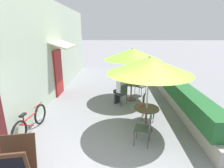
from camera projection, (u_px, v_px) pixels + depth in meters
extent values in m
cube|color=#B2C1AD|center=(57.00, 49.00, 8.38)|extent=(0.24, 11.39, 4.20)
cube|color=maroon|center=(58.00, 73.00, 8.13)|extent=(0.08, 0.96, 2.10)
cube|color=beige|center=(63.00, 44.00, 7.75)|extent=(0.78, 1.80, 0.30)
cube|color=gray|center=(165.00, 87.00, 8.70)|extent=(0.44, 10.39, 0.45)
cube|color=#235B2D|center=(166.00, 78.00, 8.56)|extent=(0.60, 9.88, 0.56)
cylinder|color=brown|center=(145.00, 130.00, 5.35)|extent=(0.44, 0.44, 0.02)
cylinder|color=brown|center=(146.00, 119.00, 5.25)|extent=(0.06, 0.06, 0.72)
cylinder|color=brown|center=(147.00, 108.00, 5.15)|extent=(0.75, 0.75, 0.02)
cylinder|color=#B7B7BC|center=(147.00, 97.00, 5.04)|extent=(0.04, 0.04, 2.18)
cone|color=#8CD138|center=(149.00, 65.00, 4.78)|extent=(2.35, 2.35, 0.45)
sphere|color=#B7B7BC|center=(150.00, 57.00, 4.71)|extent=(0.07, 0.07, 0.07)
cube|color=#384238|center=(149.00, 107.00, 5.87)|extent=(0.50, 0.50, 0.04)
cube|color=#384238|center=(144.00, 101.00, 5.87)|extent=(0.14, 0.37, 0.42)
cylinder|color=#384238|center=(153.00, 116.00, 5.72)|extent=(0.02, 0.02, 0.45)
cylinder|color=#384238|center=(154.00, 112.00, 6.05)|extent=(0.02, 0.02, 0.45)
cylinder|color=#384238|center=(142.00, 115.00, 5.83)|extent=(0.02, 0.02, 0.45)
cylinder|color=#384238|center=(144.00, 110.00, 6.16)|extent=(0.02, 0.02, 0.45)
cube|color=#384238|center=(142.00, 129.00, 4.58)|extent=(0.50, 0.50, 0.04)
cube|color=#384238|center=(150.00, 123.00, 4.46)|extent=(0.14, 0.37, 0.42)
cylinder|color=#384238|center=(137.00, 132.00, 4.86)|extent=(0.02, 0.02, 0.45)
cylinder|color=#384238|center=(134.00, 139.00, 4.53)|extent=(0.02, 0.02, 0.45)
cylinder|color=#384238|center=(150.00, 134.00, 4.75)|extent=(0.02, 0.02, 0.45)
cylinder|color=#384238|center=(148.00, 141.00, 4.42)|extent=(0.02, 0.02, 0.45)
cylinder|color=#B73D3D|center=(142.00, 105.00, 5.25)|extent=(0.07, 0.07, 0.09)
cylinder|color=brown|center=(131.00, 99.00, 7.76)|extent=(0.44, 0.44, 0.02)
cylinder|color=brown|center=(131.00, 92.00, 7.66)|extent=(0.06, 0.06, 0.72)
cylinder|color=brown|center=(131.00, 84.00, 7.56)|extent=(0.75, 0.75, 0.02)
cylinder|color=#B7B7BC|center=(132.00, 76.00, 7.45)|extent=(0.04, 0.04, 2.18)
cone|color=#8CD138|center=(132.00, 54.00, 7.19)|extent=(2.35, 2.35, 0.45)
sphere|color=#B7B7BC|center=(133.00, 48.00, 7.12)|extent=(0.07, 0.07, 0.07)
cube|color=#384238|center=(121.00, 94.00, 7.14)|extent=(0.56, 0.56, 0.04)
cube|color=#384238|center=(124.00, 90.00, 6.96)|extent=(0.28, 0.30, 0.42)
cylinder|color=#384238|center=(120.00, 97.00, 7.45)|extent=(0.02, 0.02, 0.45)
cylinder|color=#384238|center=(114.00, 99.00, 7.20)|extent=(0.02, 0.02, 0.45)
cylinder|color=#384238|center=(127.00, 99.00, 7.21)|extent=(0.02, 0.02, 0.45)
cylinder|color=#384238|center=(121.00, 101.00, 6.96)|extent=(0.02, 0.02, 0.45)
cylinder|color=#23232D|center=(119.00, 97.00, 7.37)|extent=(0.11, 0.11, 0.47)
cylinder|color=#23232D|center=(116.00, 98.00, 7.26)|extent=(0.11, 0.11, 0.47)
cube|color=#23232D|center=(119.00, 91.00, 7.17)|extent=(0.47, 0.46, 0.12)
cube|color=white|center=(121.00, 86.00, 7.03)|extent=(0.39, 0.40, 0.50)
sphere|color=#A87556|center=(121.00, 77.00, 6.94)|extent=(0.20, 0.20, 0.20)
cube|color=#384238|center=(140.00, 86.00, 8.13)|extent=(0.56, 0.56, 0.04)
cube|color=#384238|center=(137.00, 81.00, 8.19)|extent=(0.28, 0.30, 0.42)
cylinder|color=#384238|center=(141.00, 93.00, 7.95)|extent=(0.02, 0.02, 0.45)
cylinder|color=#384238|center=(146.00, 91.00, 8.20)|extent=(0.02, 0.02, 0.45)
cylinder|color=#384238|center=(135.00, 91.00, 8.19)|extent=(0.02, 0.02, 0.45)
cylinder|color=#384238|center=(139.00, 89.00, 8.44)|extent=(0.02, 0.02, 0.45)
cylinder|color=white|center=(133.00, 84.00, 7.40)|extent=(0.07, 0.07, 0.09)
torus|color=black|center=(40.00, 114.00, 5.65)|extent=(0.12, 0.66, 0.66)
torus|color=black|center=(19.00, 133.00, 4.62)|extent=(0.12, 0.66, 0.66)
cylinder|color=#B21E1E|center=(30.00, 117.00, 5.08)|extent=(0.12, 0.85, 0.04)
cylinder|color=#B21E1E|center=(27.00, 125.00, 4.95)|extent=(0.10, 0.62, 0.41)
cylinder|color=#B21E1E|center=(23.00, 119.00, 4.77)|extent=(0.04, 0.04, 0.23)
cube|color=black|center=(23.00, 115.00, 4.74)|extent=(0.12, 0.23, 0.05)
cylinder|color=#B21E1E|center=(38.00, 105.00, 5.51)|extent=(0.07, 0.46, 0.03)
cube|color=#422819|center=(19.00, 157.00, 3.49)|extent=(0.68, 0.34, 0.95)
cube|color=black|center=(19.00, 156.00, 3.51)|extent=(0.55, 0.25, 0.72)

